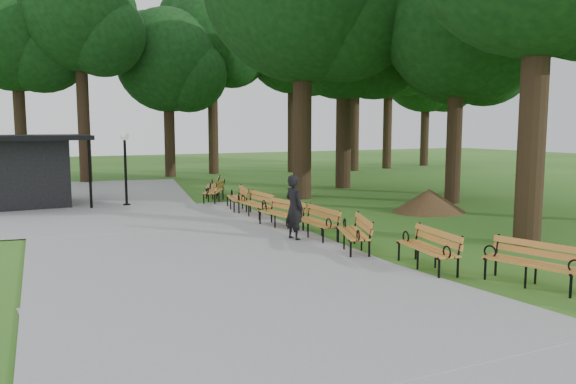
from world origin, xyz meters
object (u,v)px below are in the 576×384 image
bench_9 (212,186)px  lawn_tree_5 (459,38)px  dirt_mound (429,200)px  person (294,208)px  bench_7 (237,198)px  bench_3 (353,233)px  lawn_tree_1 (458,22)px  lamp_post (125,152)px  bench_8 (214,191)px  bench_6 (255,204)px  bench_5 (281,214)px  kiosk (19,171)px  bench_2 (427,249)px  bench_1 (531,264)px  bench_4 (315,222)px  lawn_tree_4 (345,24)px

bench_9 → lawn_tree_5: lawn_tree_5 is taller
dirt_mound → lawn_tree_5: bearing=38.4°
person → bench_7: size_ratio=0.94×
bench_3 → lawn_tree_1: bearing=144.8°
lawn_tree_5 → bench_7: bearing=-179.7°
lamp_post → lawn_tree_1: (11.96, -4.84, 5.02)m
bench_7 → bench_8: 2.43m
bench_6 → bench_7: 1.76m
bench_5 → bench_6: size_ratio=1.00×
lamp_post → lawn_tree_1: size_ratio=0.28×
bench_5 → lawn_tree_1: bearing=93.4°
kiosk → bench_2: size_ratio=2.31×
bench_1 → dirt_mound: bearing=134.9°
bench_9 → bench_4: bearing=18.9°
bench_6 → bench_7: size_ratio=1.00×
bench_5 → lawn_tree_1: 11.09m
dirt_mound → bench_6: (-6.11, 1.72, 0.02)m
kiosk → bench_7: size_ratio=2.31×
lawn_tree_5 → bench_4: bearing=-150.9°
bench_6 → lawn_tree_4: size_ratio=0.16×
person → bench_4: (0.65, -0.00, -0.45)m
person → bench_6: person is taller
bench_4 → lawn_tree_5: size_ratio=0.19×
bench_8 → bench_2: bearing=34.3°
lawn_tree_1 → bench_7: bearing=166.5°
kiosk → bench_7: 8.43m
bench_9 → lawn_tree_5: (10.01, -4.26, 6.49)m
bench_8 → bench_6: bearing=31.4°
lamp_post → bench_5: bearing=-64.1°
lamp_post → bench_3: size_ratio=1.51×
lawn_tree_1 → bench_1: bearing=-125.8°
lamp_post → bench_1: 15.39m
lamp_post → bench_3: lamp_post is taller
dirt_mound → lawn_tree_1: lawn_tree_1 is taller
bench_8 → lawn_tree_4: (7.58, 2.22, 7.57)m
lawn_tree_4 → lamp_post: bearing=-170.4°
bench_6 → lamp_post: bearing=-145.5°
person → bench_9: size_ratio=0.94×
kiosk → bench_5: size_ratio=2.31×
lawn_tree_4 → lawn_tree_5: lawn_tree_4 is taller
person → bench_5: person is taller
bench_6 → bench_7: same height
person → bench_9: (1.09, 10.08, -0.45)m
bench_7 → bench_8: same height
kiosk → bench_7: (7.11, -4.43, -0.93)m
bench_4 → bench_9: bearing=177.5°
bench_6 → lawn_tree_1: (8.53, -0.28, 6.66)m
lamp_post → bench_7: bearing=-39.0°
bench_7 → lawn_tree_1: size_ratio=0.19×
bench_5 → bench_8: same height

